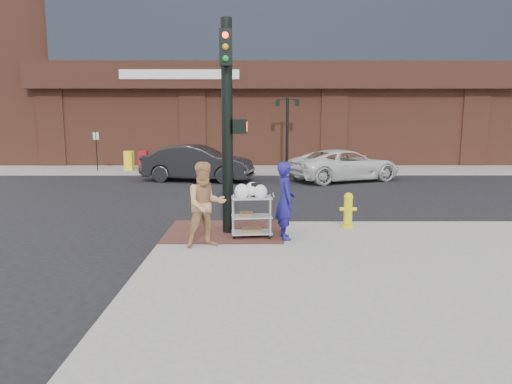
{
  "coord_description": "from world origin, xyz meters",
  "views": [
    {
      "loc": [
        0.14,
        -10.02,
        2.81
      ],
      "look_at": [
        0.17,
        0.11,
        1.25
      ],
      "focal_mm": 32.0,
      "sensor_mm": 36.0,
      "label": 1
    }
  ],
  "objects_px": {
    "woman_blue": "(285,201)",
    "fire_hydrant": "(348,210)",
    "minivan_white": "(345,165)",
    "utility_cart": "(252,213)",
    "traffic_signal_pole": "(228,121)",
    "lamp_post": "(287,125)",
    "pedestrian_tan": "(206,205)",
    "sedan_dark": "(198,163)"
  },
  "relations": [
    {
      "from": "utility_cart",
      "to": "fire_hydrant",
      "type": "bearing_deg",
      "value": 21.4
    },
    {
      "from": "traffic_signal_pole",
      "to": "pedestrian_tan",
      "type": "relative_size",
      "value": 2.73
    },
    {
      "from": "fire_hydrant",
      "to": "woman_blue",
      "type": "bearing_deg",
      "value": -146.5
    },
    {
      "from": "lamp_post",
      "to": "fire_hydrant",
      "type": "distance_m",
      "value": 14.85
    },
    {
      "from": "lamp_post",
      "to": "minivan_white",
      "type": "xyz_separation_m",
      "value": [
        2.48,
        -4.25,
        -1.87
      ]
    },
    {
      "from": "fire_hydrant",
      "to": "minivan_white",
      "type": "bearing_deg",
      "value": 79.32
    },
    {
      "from": "lamp_post",
      "to": "sedan_dark",
      "type": "relative_size",
      "value": 0.77
    },
    {
      "from": "woman_blue",
      "to": "pedestrian_tan",
      "type": "distance_m",
      "value": 1.86
    },
    {
      "from": "traffic_signal_pole",
      "to": "pedestrian_tan",
      "type": "distance_m",
      "value": 2.19
    },
    {
      "from": "traffic_signal_pole",
      "to": "sedan_dark",
      "type": "xyz_separation_m",
      "value": [
        -2.08,
        10.89,
        -1.97
      ]
    },
    {
      "from": "woman_blue",
      "to": "fire_hydrant",
      "type": "relative_size",
      "value": 1.97
    },
    {
      "from": "lamp_post",
      "to": "minivan_white",
      "type": "height_order",
      "value": "lamp_post"
    },
    {
      "from": "traffic_signal_pole",
      "to": "woman_blue",
      "type": "distance_m",
      "value": 2.3
    },
    {
      "from": "fire_hydrant",
      "to": "utility_cart",
      "type": "bearing_deg",
      "value": -158.6
    },
    {
      "from": "minivan_white",
      "to": "utility_cart",
      "type": "distance_m",
      "value": 12.23
    },
    {
      "from": "lamp_post",
      "to": "woman_blue",
      "type": "distance_m",
      "value": 15.93
    },
    {
      "from": "lamp_post",
      "to": "utility_cart",
      "type": "distance_m",
      "value": 15.89
    },
    {
      "from": "woman_blue",
      "to": "sedan_dark",
      "type": "distance_m",
      "value": 11.96
    },
    {
      "from": "woman_blue",
      "to": "sedan_dark",
      "type": "xyz_separation_m",
      "value": [
        -3.4,
        11.47,
        -0.18
      ]
    },
    {
      "from": "lamp_post",
      "to": "minivan_white",
      "type": "relative_size",
      "value": 0.74
    },
    {
      "from": "pedestrian_tan",
      "to": "utility_cart",
      "type": "height_order",
      "value": "pedestrian_tan"
    },
    {
      "from": "minivan_white",
      "to": "utility_cart",
      "type": "bearing_deg",
      "value": 135.7
    },
    {
      "from": "lamp_post",
      "to": "pedestrian_tan",
      "type": "height_order",
      "value": "lamp_post"
    },
    {
      "from": "utility_cart",
      "to": "fire_hydrant",
      "type": "distance_m",
      "value": 2.62
    },
    {
      "from": "sedan_dark",
      "to": "utility_cart",
      "type": "relative_size",
      "value": 4.09
    },
    {
      "from": "pedestrian_tan",
      "to": "minivan_white",
      "type": "relative_size",
      "value": 0.34
    },
    {
      "from": "lamp_post",
      "to": "pedestrian_tan",
      "type": "distance_m",
      "value": 16.78
    },
    {
      "from": "lamp_post",
      "to": "woman_blue",
      "type": "height_order",
      "value": "lamp_post"
    },
    {
      "from": "woman_blue",
      "to": "sedan_dark",
      "type": "bearing_deg",
      "value": 7.44
    },
    {
      "from": "traffic_signal_pole",
      "to": "woman_blue",
      "type": "relative_size",
      "value": 2.81
    },
    {
      "from": "traffic_signal_pole",
      "to": "pedestrian_tan",
      "type": "height_order",
      "value": "traffic_signal_pole"
    },
    {
      "from": "utility_cart",
      "to": "fire_hydrant",
      "type": "relative_size",
      "value": 1.42
    },
    {
      "from": "traffic_signal_pole",
      "to": "fire_hydrant",
      "type": "xyz_separation_m",
      "value": [
        2.99,
        0.52,
        -2.22
      ]
    },
    {
      "from": "traffic_signal_pole",
      "to": "minivan_white",
      "type": "height_order",
      "value": "traffic_signal_pole"
    },
    {
      "from": "lamp_post",
      "to": "traffic_signal_pole",
      "type": "relative_size",
      "value": 0.8
    },
    {
      "from": "woman_blue",
      "to": "minivan_white",
      "type": "relative_size",
      "value": 0.33
    },
    {
      "from": "woman_blue",
      "to": "fire_hydrant",
      "type": "distance_m",
      "value": 2.05
    },
    {
      "from": "woman_blue",
      "to": "minivan_white",
      "type": "distance_m",
      "value": 12.12
    },
    {
      "from": "traffic_signal_pole",
      "to": "woman_blue",
      "type": "bearing_deg",
      "value": -23.79
    },
    {
      "from": "minivan_white",
      "to": "utility_cart",
      "type": "height_order",
      "value": "minivan_white"
    },
    {
      "from": "traffic_signal_pole",
      "to": "fire_hydrant",
      "type": "distance_m",
      "value": 3.76
    },
    {
      "from": "minivan_white",
      "to": "fire_hydrant",
      "type": "xyz_separation_m",
      "value": [
        -1.97,
        -10.45,
        -0.14
      ]
    }
  ]
}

